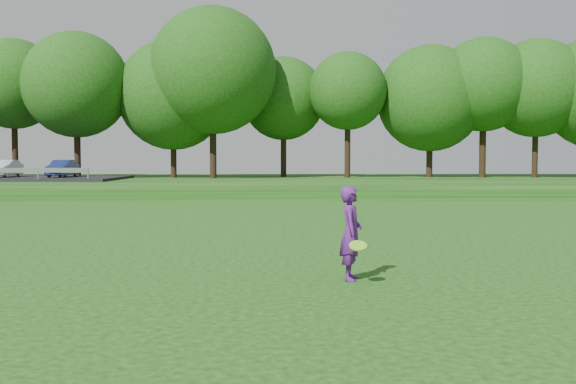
{
  "coord_description": "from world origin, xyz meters",
  "views": [
    {
      "loc": [
        -1.06,
        -12.07,
        2.08
      ],
      "look_at": [
        -0.78,
        2.77,
        1.3
      ],
      "focal_mm": 40.0,
      "sensor_mm": 36.0,
      "label": 1
    }
  ],
  "objects": [
    {
      "name": "ground",
      "position": [
        0.0,
        0.0,
        0.0
      ],
      "size": [
        140.0,
        140.0,
        0.0
      ],
      "primitive_type": "plane",
      "color": "#0B3C0F",
      "rests_on": "ground"
    },
    {
      "name": "berm",
      "position": [
        0.0,
        34.0,
        0.3
      ],
      "size": [
        130.0,
        30.0,
        0.6
      ],
      "primitive_type": "cube",
      "color": "#0B3C0F",
      "rests_on": "ground"
    },
    {
      "name": "walking_path",
      "position": [
        0.0,
        20.0,
        0.02
      ],
      "size": [
        130.0,
        1.6,
        0.04
      ],
      "primitive_type": "cube",
      "color": "gray",
      "rests_on": "ground"
    },
    {
      "name": "treeline",
      "position": [
        0.0,
        38.0,
        8.1
      ],
      "size": [
        104.0,
        7.0,
        15.0
      ],
      "primitive_type": null,
      "color": "#173E0E",
      "rests_on": "berm"
    },
    {
      "name": "woman",
      "position": [
        0.22,
        -1.24,
        0.8
      ],
      "size": [
        0.47,
        0.98,
        1.61
      ],
      "color": "#591B79",
      "rests_on": "ground"
    }
  ]
}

